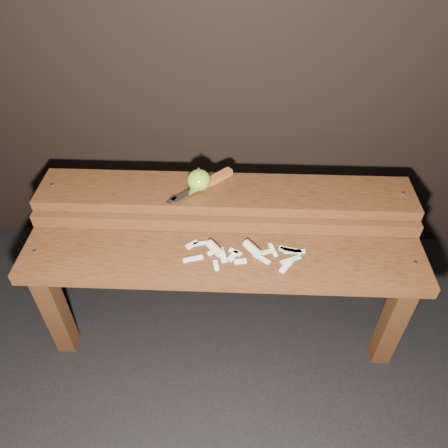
{
  "coord_description": "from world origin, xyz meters",
  "views": [
    {
      "loc": [
        0.04,
        -0.93,
        1.36
      ],
      "look_at": [
        0.0,
        0.06,
        0.45
      ],
      "focal_mm": 35.0,
      "sensor_mm": 36.0,
      "label": 1
    }
  ],
  "objects_px": {
    "bench_front_tier": "(222,275)",
    "bench_rear_tier": "(225,211)",
    "apple": "(199,180)",
    "knife": "(211,181)"
  },
  "relations": [
    {
      "from": "bench_front_tier",
      "to": "apple",
      "type": "relative_size",
      "value": 15.28
    },
    {
      "from": "bench_front_tier",
      "to": "bench_rear_tier",
      "type": "bearing_deg",
      "value": 90.0
    },
    {
      "from": "bench_front_tier",
      "to": "bench_rear_tier",
      "type": "distance_m",
      "value": 0.23
    },
    {
      "from": "knife",
      "to": "bench_front_tier",
      "type": "bearing_deg",
      "value": -79.37
    },
    {
      "from": "bench_front_tier",
      "to": "bench_rear_tier",
      "type": "height_order",
      "value": "bench_rear_tier"
    },
    {
      "from": "bench_front_tier",
      "to": "bench_rear_tier",
      "type": "xyz_separation_m",
      "value": [
        0.0,
        0.23,
        0.06
      ]
    },
    {
      "from": "knife",
      "to": "apple",
      "type": "bearing_deg",
      "value": -142.33
    },
    {
      "from": "bench_rear_tier",
      "to": "apple",
      "type": "relative_size",
      "value": 15.28
    },
    {
      "from": "knife",
      "to": "bench_rear_tier",
      "type": "bearing_deg",
      "value": -32.64
    },
    {
      "from": "bench_rear_tier",
      "to": "knife",
      "type": "distance_m",
      "value": 0.11
    }
  ]
}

